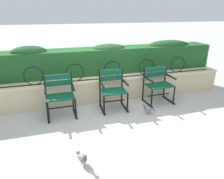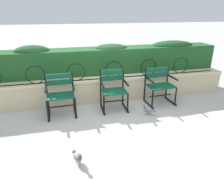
% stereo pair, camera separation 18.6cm
% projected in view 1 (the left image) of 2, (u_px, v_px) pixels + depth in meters
% --- Properties ---
extents(ground_plane, '(60.00, 60.00, 0.00)m').
position_uv_depth(ground_plane, '(114.00, 115.00, 4.40)').
color(ground_plane, '#B7B5AF').
extents(stone_wall, '(6.31, 0.41, 0.57)m').
position_uv_depth(stone_wall, '(104.00, 89.00, 5.08)').
color(stone_wall, beige).
rests_on(stone_wall, ground).
extents(iron_arch_fence, '(5.80, 0.02, 0.42)m').
position_uv_depth(iron_arch_fence, '(95.00, 72.00, 4.78)').
color(iron_arch_fence, black).
rests_on(iron_arch_fence, stone_wall).
extents(hedge_row, '(6.19, 0.61, 0.77)m').
position_uv_depth(hedge_row, '(101.00, 59.00, 5.28)').
color(hedge_row, '#1E5123').
rests_on(hedge_row, stone_wall).
extents(park_chair_left, '(0.61, 0.53, 0.87)m').
position_uv_depth(park_chair_left, '(60.00, 94.00, 4.29)').
color(park_chair_left, '#0F4C33').
rests_on(park_chair_left, ground).
extents(park_chair_centre, '(0.58, 0.53, 0.89)m').
position_uv_depth(park_chair_centre, '(113.00, 89.00, 4.58)').
color(park_chair_centre, '#0F4C33').
rests_on(park_chair_centre, ground).
extents(park_chair_right, '(0.67, 0.55, 0.84)m').
position_uv_depth(park_chair_right, '(158.00, 83.00, 4.93)').
color(park_chair_right, '#0F4C33').
rests_on(park_chair_right, ground).
extents(pigeon_near_chairs, '(0.27, 0.18, 0.22)m').
position_uv_depth(pigeon_near_chairs, '(148.00, 109.00, 4.43)').
color(pigeon_near_chairs, gray).
rests_on(pigeon_near_chairs, ground).
extents(pigeon_far_side, '(0.15, 0.29, 0.22)m').
position_uv_depth(pigeon_far_side, '(82.00, 158.00, 2.98)').
color(pigeon_far_side, gray).
rests_on(pigeon_far_side, ground).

